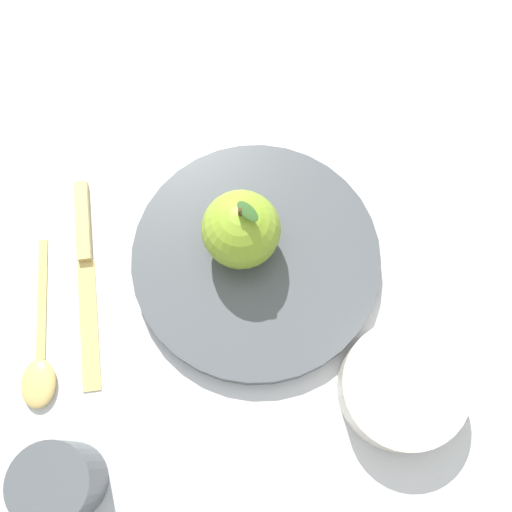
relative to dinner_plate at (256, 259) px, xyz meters
name	(u,v)px	position (x,y,z in m)	size (l,w,h in m)	color
ground_plane	(241,272)	(-0.02, -0.01, -0.01)	(2.40, 2.40, 0.00)	silver
dinner_plate	(256,259)	(0.00, 0.00, 0.00)	(0.25, 0.25, 0.02)	#4C5156
apple	(238,229)	(-0.02, 0.01, 0.05)	(0.08, 0.08, 0.09)	#8CB22D
side_bowl	(403,387)	(0.15, -0.12, 0.01)	(0.12, 0.12, 0.04)	silver
cup	(58,483)	(-0.16, -0.23, 0.03)	(0.07, 0.07, 0.07)	#4C5156
knife	(85,262)	(-0.18, -0.01, -0.01)	(0.06, 0.22, 0.01)	#D8B766
spoon	(39,363)	(-0.21, -0.12, -0.01)	(0.05, 0.18, 0.01)	#D8B766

